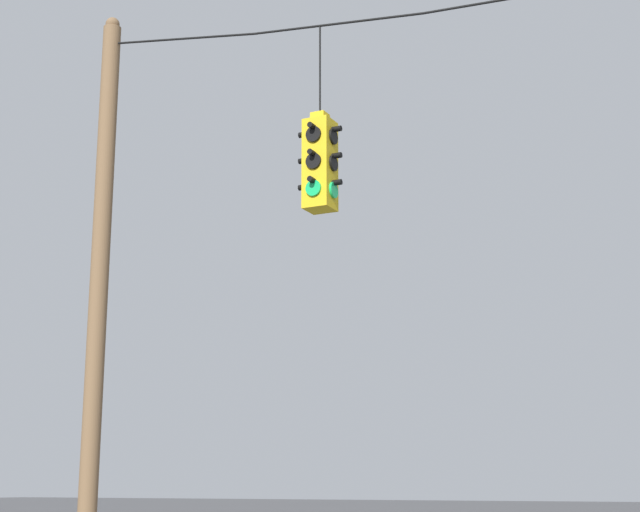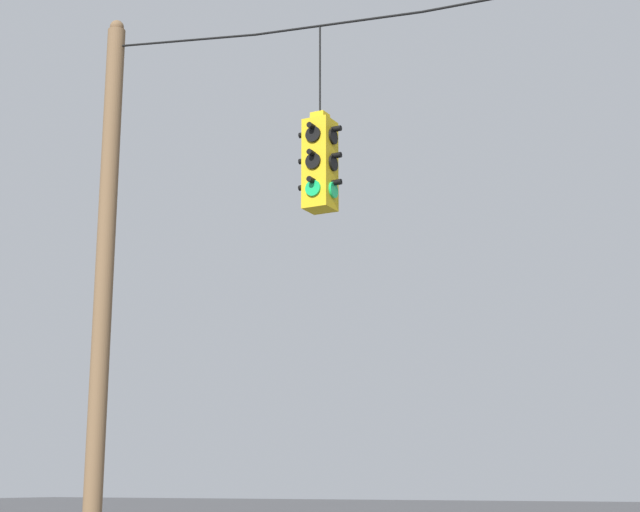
# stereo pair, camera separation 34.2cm
# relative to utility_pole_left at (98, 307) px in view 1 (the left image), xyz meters

# --- Properties ---
(utility_pole_left) EXTENTS (0.25, 0.25, 8.41)m
(utility_pole_left) POSITION_rel_utility_pole_left_xyz_m (0.00, 0.00, 0.00)
(utility_pole_left) COLOR brown
(utility_pole_left) RESTS_ON ground_plane
(traffic_light_near_left_pole) EXTENTS (0.58, 0.58, 2.43)m
(traffic_light_near_left_pole) POSITION_rel_utility_pole_left_xyz_m (3.32, -0.00, 1.53)
(traffic_light_near_left_pole) COLOR yellow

